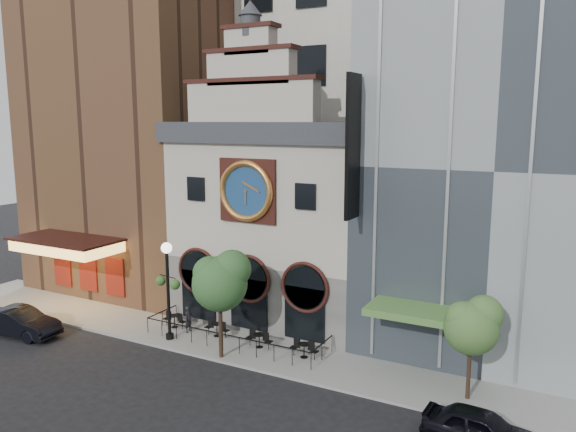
# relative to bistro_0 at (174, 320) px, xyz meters

# --- Properties ---
(ground) EXTENTS (120.00, 120.00, 0.00)m
(ground) POSITION_rel_bistro_0_xyz_m (4.48, -2.62, -0.61)
(ground) COLOR black
(ground) RESTS_ON ground
(sidewalk) EXTENTS (44.00, 5.00, 0.15)m
(sidewalk) POSITION_rel_bistro_0_xyz_m (4.48, -0.12, -0.54)
(sidewalk) COLOR gray
(sidewalk) RESTS_ON ground
(clock_building) EXTENTS (12.60, 8.78, 18.65)m
(clock_building) POSITION_rel_bistro_0_xyz_m (4.48, 5.21, 6.07)
(clock_building) COLOR #605E5B
(clock_building) RESTS_ON ground
(theater_building) EXTENTS (14.00, 15.60, 25.00)m
(theater_building) POSITION_rel_bistro_0_xyz_m (-8.52, 7.34, 11.99)
(theater_building) COLOR brown
(theater_building) RESTS_ON ground
(retail_building) EXTENTS (14.00, 14.40, 20.00)m
(retail_building) POSITION_rel_bistro_0_xyz_m (17.48, 7.37, 9.53)
(retail_building) COLOR gray
(retail_building) RESTS_ON ground
(office_tower) EXTENTS (20.00, 16.00, 40.00)m
(office_tower) POSITION_rel_bistro_0_xyz_m (4.48, 17.38, 19.39)
(office_tower) COLOR beige
(office_tower) RESTS_ON ground
(cafe_railing) EXTENTS (10.60, 2.60, 0.90)m
(cafe_railing) POSITION_rel_bistro_0_xyz_m (4.48, -0.12, -0.01)
(cafe_railing) COLOR black
(cafe_railing) RESTS_ON sidewalk
(bistro_0) EXTENTS (1.58, 0.68, 0.90)m
(bistro_0) POSITION_rel_bistro_0_xyz_m (0.00, 0.00, 0.00)
(bistro_0) COLOR black
(bistro_0) RESTS_ON sidewalk
(bistro_1) EXTENTS (1.58, 0.68, 0.90)m
(bistro_1) POSITION_rel_bistro_0_xyz_m (3.07, 0.04, 0.00)
(bistro_1) COLOR black
(bistro_1) RESTS_ON sidewalk
(bistro_2) EXTENTS (1.58, 0.68, 0.90)m
(bistro_2) POSITION_rel_bistro_0_xyz_m (6.05, -0.21, 0.00)
(bistro_2) COLOR black
(bistro_2) RESTS_ON sidewalk
(bistro_3) EXTENTS (1.58, 0.68, 0.90)m
(bistro_3) POSITION_rel_bistro_0_xyz_m (8.82, -0.25, 0.00)
(bistro_3) COLOR black
(bistro_3) RESTS_ON sidewalk
(car_right) EXTENTS (4.57, 2.03, 1.53)m
(car_right) POSITION_rel_bistro_0_xyz_m (18.36, -4.21, 0.15)
(car_right) COLOR black
(car_right) RESTS_ON ground
(car_left) EXTENTS (5.14, 2.24, 1.64)m
(car_left) POSITION_rel_bistro_0_xyz_m (-7.37, -4.97, 0.21)
(car_left) COLOR black
(car_left) RESTS_ON ground
(pedestrian) EXTENTS (0.38, 0.57, 1.55)m
(pedestrian) POSITION_rel_bistro_0_xyz_m (1.22, -0.18, 0.31)
(pedestrian) COLOR black
(pedestrian) RESTS_ON sidewalk
(lamppost) EXTENTS (1.78, 0.78, 5.61)m
(lamppost) POSITION_rel_bistro_0_xyz_m (0.92, -1.55, 3.01)
(lamppost) COLOR black
(lamppost) RESTS_ON sidewalk
(tree_left) EXTENTS (2.99, 2.88, 5.76)m
(tree_left) POSITION_rel_bistro_0_xyz_m (4.98, -2.18, 3.76)
(tree_left) COLOR #382619
(tree_left) RESTS_ON sidewalk
(tree_right) EXTENTS (2.48, 2.39, 4.77)m
(tree_right) POSITION_rel_bistro_0_xyz_m (17.26, -0.71, 3.03)
(tree_right) COLOR #382619
(tree_right) RESTS_ON sidewalk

